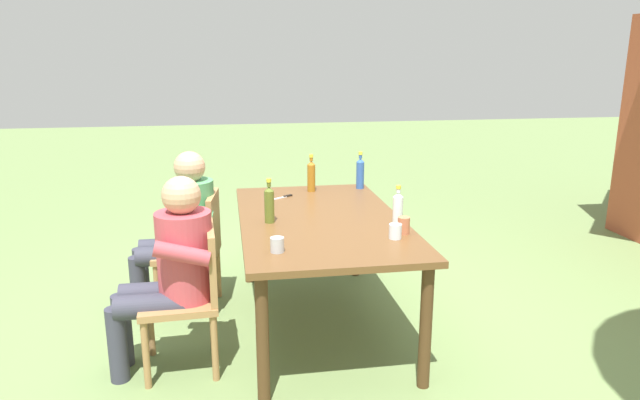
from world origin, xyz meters
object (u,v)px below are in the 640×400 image
Objects in this scene: bottle_clear at (398,209)px; bottle_blue at (360,173)px; cup_glass at (395,231)px; table_knife at (282,197)px; bottle_amber at (311,175)px; person_in_plaid_shirt at (182,224)px; chair_near_left at (198,245)px; cup_steel at (277,245)px; backpack_by_near_side at (273,237)px; bottle_olive at (269,204)px; person_in_white_shirt at (172,265)px; cup_terracotta at (404,225)px; dining_table at (320,229)px; chair_near_right at (193,291)px.

bottle_blue reaches higher than bottle_clear.
cup_glass reaches higher than table_knife.
bottle_blue is (-0.03, 0.41, 0.00)m from bottle_amber.
person_in_plaid_shirt is 4.49× the size of bottle_clear.
chair_near_left reaches higher than cup_steel.
cup_glass reaches higher than backpack_by_near_side.
bottle_olive is at bearing 45.62° from chair_near_left.
table_knife is at bearing 143.44° from person_in_white_shirt.
table_knife is at bearing -147.43° from cup_terracotta.
cup_glass is (0.95, 1.31, 0.17)m from person_in_plaid_shirt.
backpack_by_near_side is at bearing -163.79° from cup_glass.
person_in_white_shirt reaches higher than chair_near_left.
dining_table is at bearing 19.17° from table_knife.
bottle_olive is at bearing 179.58° from cup_steel.
cup_terracotta is (1.19, 0.39, -0.08)m from bottle_amber.
chair_near_left is at bearing -116.55° from dining_table.
bottle_blue is at bearing 136.77° from bottle_olive.
backpack_by_near_side is (-1.71, -0.66, -0.70)m from bottle_clear.
cup_glass is at bearing 27.31° from table_knife.
bottle_amber is 0.34m from table_knife.
chair_near_right is at bearing -63.14° from dining_table.
backpack_by_near_side is at bearing -134.42° from bottle_blue.
person_in_white_shirt reaches higher than dining_table.
person_in_white_shirt is 0.65m from cup_steel.
bottle_clear is 1.26× the size of table_knife.
chair_near_left is at bearing -118.07° from bottle_clear.
bottle_amber is at bearing 108.43° from person_in_plaid_shirt.
chair_near_left is at bearing -31.41° from backpack_by_near_side.
cup_glass is (0.46, 0.71, -0.08)m from bottle_olive.
chair_near_left reaches higher than table_knife.
bottle_amber is 2.87× the size of cup_terracotta.
bottle_olive is at bearing -25.82° from bottle_amber.
bottle_blue is 0.71m from table_knife.
cup_terracotta is at bearing 89.65° from person_in_white_shirt.
bottle_amber is at bearing -166.36° from cup_glass.
bottle_amber is 1.32m from cup_glass.
dining_table is 0.63m from cup_terracotta.
chair_near_left is at bearing -155.37° from cup_steel.
backpack_by_near_side is (-1.86, 0.63, -0.30)m from chair_near_right.
bottle_olive is at bearing -104.54° from bottle_clear.
bottle_olive is 0.59m from cup_steel.
backpack_by_near_side is at bearing -159.18° from bottle_amber.
bottle_olive is 1.17m from bottle_blue.
person_in_white_shirt is at bearing 0.00° from person_in_plaid_shirt.
bottle_amber is at bearing -158.78° from bottle_clear.
bottle_clear reaches higher than cup_steel.
bottle_olive is (0.49, 0.60, 0.25)m from person_in_plaid_shirt.
cup_glass is (0.10, 1.20, 0.33)m from chair_near_right.
backpack_by_near_side is at bearing 148.59° from chair_near_left.
chair_near_left is 1.21m from cup_steel.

